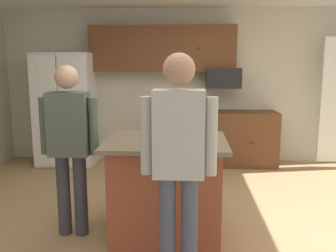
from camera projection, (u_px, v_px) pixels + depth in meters
floor at (183, 229)px, 3.79m from camera, size 7.04×7.04×0.00m
back_wall at (187, 86)px, 6.32m from camera, size 6.40×0.10×2.60m
cabinet_run_upper at (163, 49)px, 6.04m from camera, size 2.40×0.38×0.75m
cabinet_run_lower at (222, 138)px, 6.12m from camera, size 1.80×0.63×0.90m
refrigerator at (66, 109)px, 6.09m from camera, size 0.93×0.76×1.86m
microwave_over_range at (223, 78)px, 5.96m from camera, size 0.56×0.40×0.32m
kitchen_island at (166, 187)px, 3.62m from camera, size 1.17×0.95×0.97m
person_guest_by_door at (70, 140)px, 3.52m from camera, size 0.57×0.22×1.68m
person_elder_center at (179, 154)px, 2.71m from camera, size 0.57×0.23×1.78m
tumbler_amber at (151, 127)px, 3.80m from camera, size 0.07×0.07×0.16m
glass_stout_tall at (165, 127)px, 3.75m from camera, size 0.07×0.07×0.16m
mug_blue_stoneware at (165, 132)px, 3.62m from camera, size 0.13×0.09×0.11m
glass_short_whisky at (146, 138)px, 3.26m from camera, size 0.07×0.07×0.15m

